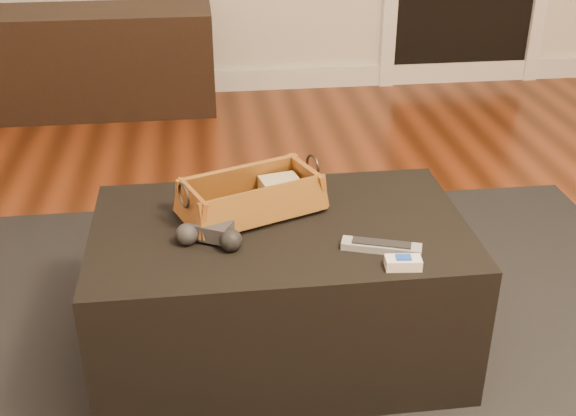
{
  "coord_description": "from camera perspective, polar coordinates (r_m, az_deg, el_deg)",
  "views": [
    {
      "loc": [
        -0.25,
        -1.35,
        1.37
      ],
      "look_at": [
        -0.05,
        0.3,
        0.49
      ],
      "focal_mm": 45.0,
      "sensor_mm": 36.0,
      "label": 1
    }
  ],
  "objects": [
    {
      "name": "silver_remote",
      "position": [
        1.82,
        7.39,
        -3.03
      ],
      "size": [
        0.2,
        0.11,
        0.02
      ],
      "color": "#A5A8AC",
      "rests_on": "ottoman"
    },
    {
      "name": "baseboard",
      "position": [
        4.3,
        -3.54,
        10.05
      ],
      "size": [
        5.0,
        0.04,
        0.12
      ],
      "primitive_type": "cube",
      "color": "white",
      "rests_on": "floor"
    },
    {
      "name": "tv_remote",
      "position": [
        1.95,
        -3.22,
        -0.1
      ],
      "size": [
        0.2,
        0.13,
        0.02
      ],
      "primitive_type": "cube",
      "rotation": [
        0.0,
        0.0,
        0.48
      ],
      "color": "black",
      "rests_on": "wicker_basket"
    },
    {
      "name": "game_controller",
      "position": [
        1.83,
        -6.13,
        -2.1
      ],
      "size": [
        0.18,
        0.14,
        0.06
      ],
      "color": "#2B2B2D",
      "rests_on": "ottoman"
    },
    {
      "name": "area_rug",
      "position": [
        2.12,
        -0.44,
        -12.09
      ],
      "size": [
        2.6,
        2.0,
        0.01
      ],
      "primitive_type": "cube",
      "color": "black",
      "rests_on": "floor"
    },
    {
      "name": "cream_gadget",
      "position": [
        1.75,
        9.09,
        -4.29
      ],
      "size": [
        0.09,
        0.05,
        0.03
      ],
      "color": "white",
      "rests_on": "ottoman"
    },
    {
      "name": "media_cabinet",
      "position": [
        4.06,
        -15.86,
        11.09
      ],
      "size": [
        1.37,
        0.45,
        0.54
      ],
      "primitive_type": "cube",
      "color": "black",
      "rests_on": "floor"
    },
    {
      "name": "cloth_bundle",
      "position": [
        2.03,
        -0.68,
        1.63
      ],
      "size": [
        0.12,
        0.09,
        0.06
      ],
      "primitive_type": "cube",
      "rotation": [
        0.0,
        0.0,
        0.2
      ],
      "color": "tan",
      "rests_on": "wicker_basket"
    },
    {
      "name": "ottoman",
      "position": [
        2.03,
        -0.63,
        -6.51
      ],
      "size": [
        1.0,
        0.6,
        0.42
      ],
      "primitive_type": "cube",
      "color": "black",
      "rests_on": "area_rug"
    },
    {
      "name": "wicker_basket",
      "position": [
        1.96,
        -2.91,
        0.75
      ],
      "size": [
        0.43,
        0.32,
        0.14
      ],
      "color": "#966522",
      "rests_on": "ottoman"
    }
  ]
}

